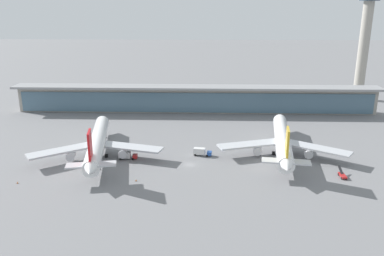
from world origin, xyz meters
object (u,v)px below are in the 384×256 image
object	(u,v)px
service_truck_under_wing_white	(90,167)
safety_cone_charlie	(17,183)
airliner_centre_stand	(283,141)
service_truck_near_nose_red	(342,175)
control_tower	(365,36)
safety_cone_alpha	(136,180)
service_truck_by_tail_red	(127,155)
safety_cone_bravo	(91,176)
airliner_left_stand	(97,143)
service_truck_mid_apron_blue	(201,152)

from	to	relation	value
service_truck_under_wing_white	safety_cone_charlie	bearing A→B (deg)	-147.99
safety_cone_charlie	airliner_centre_stand	bearing A→B (deg)	18.41
service_truck_near_nose_red	control_tower	distance (m)	140.65
airliner_centre_stand	safety_cone_charlie	bearing A→B (deg)	-161.59
safety_cone_alpha	safety_cone_charlie	world-z (taller)	same
airliner_centre_stand	control_tower	xyz separation A→B (m)	(67.59, 102.76, 34.36)
airliner_centre_stand	safety_cone_charlie	world-z (taller)	airliner_centre_stand
control_tower	safety_cone_charlie	bearing A→B (deg)	-140.45
airliner_centre_stand	service_truck_by_tail_red	distance (m)	62.93
safety_cone_bravo	service_truck_near_nose_red	bearing A→B (deg)	1.83
airliner_left_stand	service_truck_near_nose_red	world-z (taller)	airliner_left_stand
airliner_left_stand	service_truck_by_tail_red	distance (m)	12.98
safety_cone_bravo	service_truck_under_wing_white	bearing A→B (deg)	108.17
service_truck_near_nose_red	safety_cone_charlie	size ratio (longest dim) A/B	9.74
service_truck_under_wing_white	service_truck_by_tail_red	bearing A→B (deg)	41.70
service_truck_near_nose_red	service_truck_mid_apron_blue	xyz separation A→B (m)	(-50.07, 19.43, 0.88)
service_truck_under_wing_white	service_truck_mid_apron_blue	world-z (taller)	service_truck_mid_apron_blue
service_truck_by_tail_red	control_tower	bearing A→B (deg)	40.46
airliner_left_stand	service_truck_mid_apron_blue	size ratio (longest dim) A/B	8.96
service_truck_near_nose_red	airliner_left_stand	bearing A→B (deg)	169.44
control_tower	safety_cone_alpha	xyz separation A→B (m)	(-122.72, -131.12, -39.75)
service_truck_under_wing_white	service_truck_mid_apron_blue	distance (m)	43.79
service_truck_by_tail_red	control_tower	distance (m)	174.96
airliner_left_stand	service_truck_under_wing_white	xyz separation A→B (m)	(0.43, -12.91, -4.90)
airliner_centre_stand	control_tower	distance (m)	127.70
control_tower	safety_cone_bravo	xyz separation A→B (m)	(-139.24, -128.13, -39.75)
airliner_centre_stand	service_truck_mid_apron_blue	world-z (taller)	airliner_centre_stand
airliner_left_stand	airliner_centre_stand	distance (m)	74.57
service_truck_under_wing_white	service_truck_near_nose_red	bearing A→B (deg)	-2.60
control_tower	safety_cone_alpha	bearing A→B (deg)	-133.11
service_truck_under_wing_white	safety_cone_charlie	distance (m)	25.10
airliner_centre_stand	control_tower	bearing A→B (deg)	56.67
service_truck_under_wing_white	service_truck_mid_apron_blue	size ratio (longest dim) A/B	0.91
airliner_left_stand	safety_cone_charlie	bearing A→B (deg)	-128.50
service_truck_near_nose_red	service_truck_by_tail_red	size ratio (longest dim) A/B	0.93
service_truck_near_nose_red	safety_cone_alpha	world-z (taller)	service_truck_near_nose_red
airliner_left_stand	service_truck_mid_apron_blue	distance (m)	41.72
service_truck_by_tail_red	safety_cone_bravo	size ratio (longest dim) A/B	10.52
service_truck_near_nose_red	service_truck_mid_apron_blue	size ratio (longest dim) A/B	0.90
service_truck_by_tail_red	safety_cone_charlie	xyz separation A→B (m)	(-32.93, -23.69, -1.37)
service_truck_under_wing_white	safety_cone_alpha	size ratio (longest dim) A/B	9.85
service_truck_by_tail_red	safety_cone_alpha	world-z (taller)	service_truck_by_tail_red
service_truck_mid_apron_blue	safety_cone_bravo	size ratio (longest dim) A/B	10.80
airliner_left_stand	service_truck_mid_apron_blue	xyz separation A→B (m)	(41.46, 2.37, -4.01)
airliner_left_stand	service_truck_by_tail_red	size ratio (longest dim) A/B	9.20
service_truck_near_nose_red	service_truck_by_tail_red	world-z (taller)	service_truck_by_tail_red
service_truck_near_nose_red	service_truck_mid_apron_blue	bearing A→B (deg)	158.80
service_truck_near_nose_red	safety_cone_alpha	bearing A→B (deg)	-175.40
service_truck_near_nose_red	service_truck_under_wing_white	world-z (taller)	same
control_tower	service_truck_mid_apron_blue	bearing A→B (deg)	-133.51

